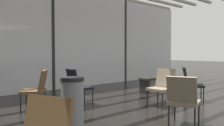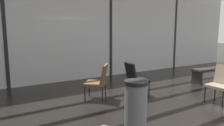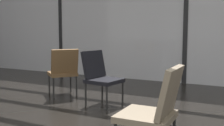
% 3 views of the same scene
% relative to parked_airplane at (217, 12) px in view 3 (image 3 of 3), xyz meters
% --- Properties ---
extents(glass_curtain_wall, '(14.00, 0.08, 3.49)m').
position_rel_parked_airplane_xyz_m(glass_curtain_wall, '(0.08, -6.44, -0.29)').
color(glass_curtain_wall, silver).
rests_on(glass_curtain_wall, ground).
extents(window_mullion_0, '(0.10, 0.12, 3.49)m').
position_rel_parked_airplane_xyz_m(window_mullion_0, '(-3.42, -6.44, -0.29)').
color(window_mullion_0, black).
rests_on(window_mullion_0, ground).
extents(window_mullion_1, '(0.10, 0.12, 3.49)m').
position_rel_parked_airplane_xyz_m(window_mullion_1, '(0.08, -6.44, -0.29)').
color(window_mullion_1, black).
rests_on(window_mullion_1, ground).
extents(parked_airplane, '(13.29, 4.07, 4.07)m').
position_rel_parked_airplane_xyz_m(parked_airplane, '(0.00, 0.00, 0.00)').
color(parked_airplane, silver).
rests_on(parked_airplane, ground).
extents(lounge_chair_0, '(0.59, 0.56, 0.87)m').
position_rel_parked_airplane_xyz_m(lounge_chair_0, '(-0.71, -8.97, -1.54)').
color(lounge_chair_0, black).
rests_on(lounge_chair_0, ground).
extents(lounge_chair_1, '(0.71, 0.70, 0.87)m').
position_rel_parked_airplane_xyz_m(lounge_chair_1, '(-1.62, -8.74, -1.54)').
color(lounge_chair_1, brown).
rests_on(lounge_chair_1, ground).
extents(lounge_chair_5, '(0.53, 0.49, 0.87)m').
position_rel_parked_airplane_xyz_m(lounge_chair_5, '(0.69, -10.42, -1.54)').
color(lounge_chair_5, '#7F705B').
rests_on(lounge_chair_5, ground).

